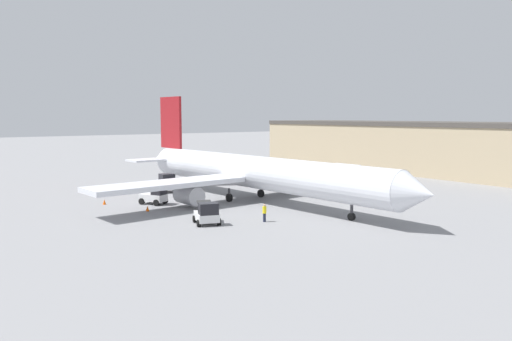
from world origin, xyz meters
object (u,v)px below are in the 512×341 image
safety_cone_near (104,202)px  ground_crew_worker (264,212)px  pushback_tug (155,195)px  belt_loader_truck (207,214)px  safety_cone_far (147,208)px  baggage_tug (165,184)px  airplane (250,172)px

safety_cone_near → ground_crew_worker: bearing=26.8°
pushback_tug → safety_cone_near: size_ratio=5.79×
belt_loader_truck → safety_cone_far: belt_loader_truck is taller
pushback_tug → safety_cone_near: 5.56m
baggage_tug → airplane: bearing=26.8°
belt_loader_truck → safety_cone_near: size_ratio=5.74×
ground_crew_worker → belt_loader_truck: bearing=-119.3°
baggage_tug → belt_loader_truck: 20.14m
baggage_tug → belt_loader_truck: baggage_tug is taller
airplane → belt_loader_truck: 13.45m
belt_loader_truck → safety_cone_near: belt_loader_truck is taller
airplane → belt_loader_truck: bearing=-56.5°
airplane → baggage_tug: size_ratio=12.94×
belt_loader_truck → pushback_tug: size_ratio=0.99×
airplane → safety_cone_near: bearing=-120.7°
baggage_tug → belt_loader_truck: size_ratio=1.09×
baggage_tug → safety_cone_near: bearing=-63.1°
airplane → belt_loader_truck: (8.21, -10.39, -2.32)m
airplane → ground_crew_worker: bearing=-33.4°
ground_crew_worker → safety_cone_near: ground_crew_worker is taller
safety_cone_far → airplane: bearing=86.9°
airplane → safety_cone_far: bearing=-97.9°
ground_crew_worker → belt_loader_truck: (-2.14, -4.75, 0.08)m
airplane → baggage_tug: 12.56m
pushback_tug → belt_loader_truck: bearing=-30.3°
safety_cone_near → airplane: bearing=64.2°
baggage_tug → pushback_tug: size_ratio=1.08×
ground_crew_worker → baggage_tug: (-21.59, 0.48, 0.21)m
pushback_tug → safety_cone_near: (-3.13, -4.54, -0.73)m
baggage_tug → safety_cone_near: size_ratio=6.25×
safety_cone_near → safety_cone_far: same height
baggage_tug → safety_cone_near: 10.21m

